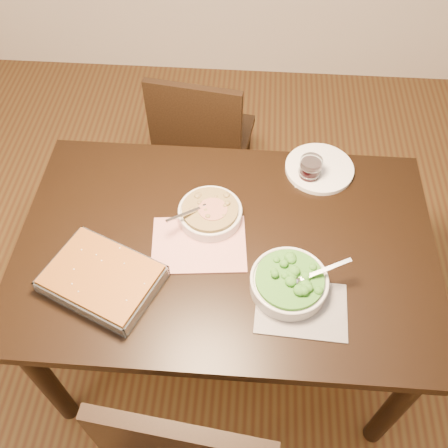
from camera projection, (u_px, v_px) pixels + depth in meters
name	position (u px, v px, depth m)	size (l,w,h in m)	color
ground	(225.00, 338.00, 2.27)	(4.00, 4.00, 0.00)	#4B2A15
table	(226.00, 259.00, 1.74)	(1.40, 0.90, 0.75)	black
magazine_a	(199.00, 244.00, 1.66)	(0.31, 0.23, 0.01)	#B13236
magazine_b	(301.00, 308.00, 1.52)	(0.28, 0.20, 0.00)	#25252C
coaster	(308.00, 178.00, 1.84)	(0.10, 0.10, 0.00)	white
stew_bowl	(210.00, 213.00, 1.71)	(0.22, 0.22, 0.09)	silver
broccoli_bowl	(289.00, 282.00, 1.54)	(0.27, 0.24, 0.09)	silver
baking_dish	(102.00, 278.00, 1.55)	(0.41, 0.36, 0.06)	silver
wine_tumbler	(310.00, 169.00, 1.81)	(0.08, 0.08, 0.09)	black
dinner_plate	(319.00, 168.00, 1.86)	(0.25, 0.25, 0.02)	white
chair_far	(202.00, 140.00, 2.34)	(0.47, 0.47, 0.88)	black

